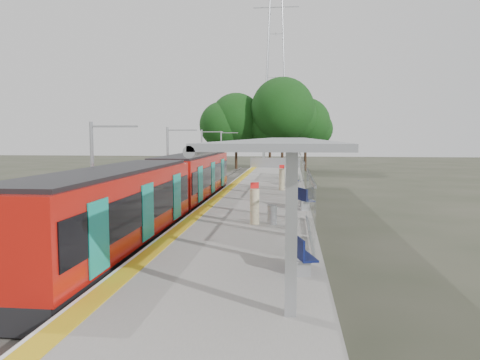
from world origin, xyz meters
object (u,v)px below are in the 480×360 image
object	(u,v)px
train	(164,190)
bench_far	(293,179)
info_pillar_near	(255,206)
litter_bin	(272,215)
bench_mid	(303,198)
bench_near	(300,252)
info_pillar_far	(282,179)

from	to	relation	value
train	bench_far	xyz separation A→B (m)	(6.60, 13.24, -0.56)
info_pillar_near	litter_bin	world-z (taller)	info_pillar_near
bench_mid	info_pillar_near	world-z (taller)	info_pillar_near
bench_near	litter_bin	distance (m)	6.97
bench_far	info_pillar_far	distance (m)	3.59
bench_far	train	bearing A→B (deg)	-133.65
bench_near	litter_bin	bearing A→B (deg)	82.86
info_pillar_near	info_pillar_far	bearing A→B (deg)	67.09
bench_far	info_pillar_far	world-z (taller)	info_pillar_far
train	bench_mid	distance (m)	7.25
bench_mid	info_pillar_near	bearing A→B (deg)	-138.11
bench_near	bench_far	xyz separation A→B (m)	(-0.16, 23.37, -0.03)
bench_near	info_pillar_far	size ratio (longest dim) A/B	0.85
bench_near	info_pillar_far	distance (m)	19.90
bench_mid	litter_bin	xyz separation A→B (m)	(-1.43, -4.59, -0.16)
info_pillar_far	train	bearing A→B (deg)	-137.28
info_pillar_far	litter_bin	distance (m)	13.00
info_pillar_near	info_pillar_far	world-z (taller)	info_pillar_near
bench_far	bench_near	bearing A→B (deg)	-106.78
litter_bin	info_pillar_near	bearing A→B (deg)	-176.89
train	litter_bin	size ratio (longest dim) A/B	32.89
train	bench_mid	size ratio (longest dim) A/B	16.59
bench_near	bench_far	bearing A→B (deg)	74.34
info_pillar_near	info_pillar_far	distance (m)	13.06
bench_near	bench_far	distance (m)	23.37
bench_mid	info_pillar_far	world-z (taller)	info_pillar_far
bench_near	bench_mid	bearing A→B (deg)	72.21
train	bench_far	bearing A→B (deg)	63.52
bench_far	info_pillar_near	size ratio (longest dim) A/B	0.79
bench_near	info_pillar_near	size ratio (longest dim) A/B	0.84
info_pillar_near	bench_near	bearing A→B (deg)	-93.97
bench_mid	info_pillar_far	size ratio (longest dim) A/B	0.93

